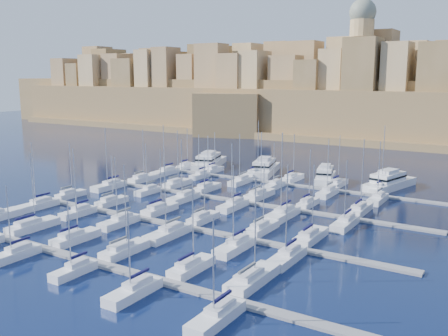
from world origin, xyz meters
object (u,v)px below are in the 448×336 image
Objects in this scene: sailboat_4 at (191,267)px; motor_yacht_b at (265,168)px; motor_yacht_a at (209,161)px; motor_yacht_d at (389,182)px; sailboat_2 at (75,238)px; motor_yacht_c at (325,176)px.

sailboat_4 is 75.42m from motor_yacht_b.
motor_yacht_d is (55.38, -0.86, 0.00)m from motor_yacht_a.
motor_yacht_b is at bearing -1.78° from motor_yacht_a.
motor_yacht_b is 1.03× the size of motor_yacht_d.
sailboat_2 reaches higher than motor_yacht_c.
sailboat_4 is at bearing -98.47° from motor_yacht_d.
motor_yacht_a is at bearing 178.22° from motor_yacht_b.
motor_yacht_b is at bearing 109.36° from sailboat_4.
sailboat_2 is 24.75m from sailboat_4.
motor_yacht_d is (10.56, 70.90, 0.98)m from sailboat_4.
motor_yacht_b and motor_yacht_c have the same top height.
sailboat_4 is 0.72× the size of motor_yacht_b.
motor_yacht_c is 0.81× the size of motor_yacht_d.
motor_yacht_c is at bearing 94.77° from sailboat_4.
motor_yacht_b is (-25.01, 71.15, 0.98)m from sailboat_4.
motor_yacht_c is (-5.78, 69.25, 0.98)m from sailboat_4.
sailboat_2 is at bearing -89.80° from motor_yacht_b.
sailboat_4 is 0.91× the size of motor_yacht_c.
motor_yacht_b is at bearing 174.37° from motor_yacht_c.
sailboat_4 is at bearing -85.23° from motor_yacht_c.
sailboat_4 reaches higher than motor_yacht_a.
motor_yacht_a is (-20.06, 71.55, 0.97)m from sailboat_2.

